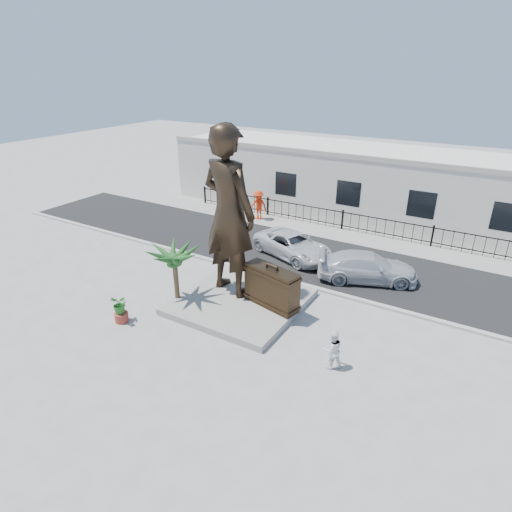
% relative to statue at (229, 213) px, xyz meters
% --- Properties ---
extents(ground, '(100.00, 100.00, 0.00)m').
position_rel_statue_xyz_m(ground, '(1.33, -1.97, -4.03)').
color(ground, '#9E9991').
rests_on(ground, ground).
extents(street, '(40.00, 7.00, 0.01)m').
position_rel_statue_xyz_m(street, '(1.33, 6.03, -4.03)').
color(street, black).
rests_on(street, ground).
extents(curb, '(40.00, 0.25, 0.12)m').
position_rel_statue_xyz_m(curb, '(1.33, 2.53, -3.97)').
color(curb, '#A5A399').
rests_on(curb, ground).
extents(far_sidewalk, '(40.00, 2.50, 0.02)m').
position_rel_statue_xyz_m(far_sidewalk, '(1.33, 10.03, -4.02)').
color(far_sidewalk, '#9E9991').
rests_on(far_sidewalk, ground).
extents(plinth, '(5.20, 5.20, 0.30)m').
position_rel_statue_xyz_m(plinth, '(0.83, -0.47, -3.88)').
color(plinth, gray).
rests_on(plinth, ground).
extents(fence, '(22.00, 0.10, 1.20)m').
position_rel_statue_xyz_m(fence, '(1.33, 10.83, -3.43)').
color(fence, black).
rests_on(fence, ground).
extents(building, '(28.00, 7.00, 4.40)m').
position_rel_statue_xyz_m(building, '(1.33, 15.03, -1.83)').
color(building, silver).
rests_on(building, ground).
extents(statue, '(3.01, 2.26, 7.47)m').
position_rel_statue_xyz_m(statue, '(0.00, 0.00, 0.00)').
color(statue, black).
rests_on(statue, plinth).
extents(suitcase, '(2.60, 1.34, 1.75)m').
position_rel_statue_xyz_m(suitcase, '(2.27, -0.25, -2.86)').
color(suitcase, black).
rests_on(suitcase, plinth).
extents(tourist, '(0.91, 0.91, 1.48)m').
position_rel_statue_xyz_m(tourist, '(5.90, -2.42, -3.29)').
color(tourist, white).
rests_on(tourist, ground).
extents(car_white, '(5.24, 3.67, 1.33)m').
position_rel_statue_xyz_m(car_white, '(0.50, 5.39, -3.36)').
color(car_white, silver).
rests_on(car_white, street).
extents(car_silver, '(5.19, 3.66, 1.40)m').
position_rel_statue_xyz_m(car_silver, '(4.89, 4.71, -3.33)').
color(car_silver, silver).
rests_on(car_silver, street).
extents(worker, '(1.31, 0.77, 2.00)m').
position_rel_statue_xyz_m(worker, '(-4.26, 9.70, -3.01)').
color(worker, red).
rests_on(worker, far_sidewalk).
extents(palm_tree, '(1.80, 1.80, 3.20)m').
position_rel_statue_xyz_m(palm_tree, '(-1.66, -1.81, -4.03)').
color(palm_tree, '#1D4B1B').
rests_on(palm_tree, ground).
extents(planter, '(0.56, 0.56, 0.40)m').
position_rel_statue_xyz_m(planter, '(-2.69, -4.15, -3.83)').
color(planter, '#983628').
rests_on(planter, ground).
extents(shrub, '(0.88, 0.82, 0.82)m').
position_rel_statue_xyz_m(shrub, '(-2.69, -4.15, -3.22)').
color(shrub, '#246721').
rests_on(shrub, planter).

